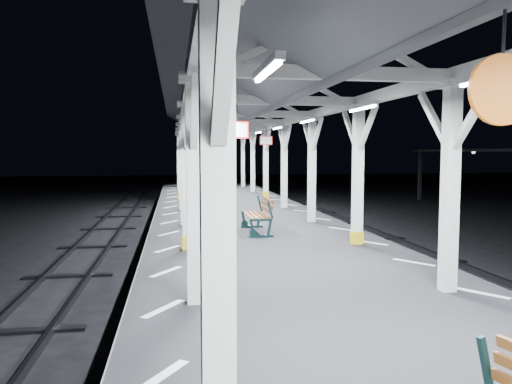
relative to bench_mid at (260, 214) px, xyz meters
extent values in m
plane|color=black|center=(-0.04, -4.22, -1.51)|extent=(120.00, 120.00, 0.00)
cube|color=black|center=(-0.04, -4.22, -1.01)|extent=(6.00, 50.00, 1.00)
cube|color=silver|center=(-2.49, -4.22, -0.51)|extent=(1.00, 48.00, 0.01)
cube|color=silver|center=(2.41, -4.22, -0.51)|extent=(1.00, 48.00, 0.01)
cube|color=#2D2D33|center=(-4.49, -4.22, -1.43)|extent=(0.08, 60.00, 0.16)
cube|color=black|center=(-5.04, -4.22, -1.48)|extent=(2.20, 0.22, 0.06)
cube|color=#2D2D33|center=(4.41, -4.22, -1.43)|extent=(0.08, 60.00, 0.16)
cube|color=silver|center=(-2.04, -10.22, 1.09)|extent=(0.22, 0.22, 3.20)
cube|color=silver|center=(-2.04, -9.67, 2.24)|extent=(0.10, 0.99, 0.99)
cube|color=silver|center=(-2.04, -10.77, 2.24)|extent=(0.10, 0.99, 0.99)
cube|color=silver|center=(-2.04, -6.22, 1.09)|extent=(0.22, 0.22, 3.20)
cube|color=silver|center=(-2.04, -6.22, 2.75)|extent=(0.40, 0.40, 0.12)
cube|color=silver|center=(-2.04, -5.67, 2.24)|extent=(0.10, 0.99, 0.99)
cube|color=silver|center=(-2.04, -6.77, 2.24)|extent=(0.10, 0.99, 0.99)
cube|color=silver|center=(-2.04, -2.22, 1.09)|extent=(0.22, 0.22, 3.20)
cube|color=silver|center=(-2.04, -2.22, 2.75)|extent=(0.40, 0.40, 0.12)
cube|color=gold|center=(-2.04, -2.22, -0.33)|extent=(0.26, 0.26, 0.30)
cube|color=silver|center=(-2.04, -1.67, 2.24)|extent=(0.10, 0.99, 0.99)
cube|color=silver|center=(-2.04, -2.77, 2.24)|extent=(0.10, 0.99, 0.99)
cube|color=silver|center=(-2.04, 1.78, 1.09)|extent=(0.22, 0.22, 3.20)
cube|color=silver|center=(-2.04, 1.78, 2.75)|extent=(0.40, 0.40, 0.12)
cube|color=silver|center=(-2.04, 2.33, 2.24)|extent=(0.10, 0.99, 0.99)
cube|color=silver|center=(-2.04, 1.23, 2.24)|extent=(0.10, 0.99, 0.99)
cube|color=silver|center=(-2.04, 5.78, 1.09)|extent=(0.22, 0.22, 3.20)
cube|color=silver|center=(-2.04, 5.78, 2.75)|extent=(0.40, 0.40, 0.12)
cube|color=silver|center=(-2.04, 6.33, 2.24)|extent=(0.10, 0.99, 0.99)
cube|color=silver|center=(-2.04, 5.23, 2.24)|extent=(0.10, 0.99, 0.99)
cube|color=silver|center=(-2.04, 9.78, 1.09)|extent=(0.22, 0.22, 3.20)
cube|color=silver|center=(-2.04, 9.78, 2.75)|extent=(0.40, 0.40, 0.12)
cube|color=gold|center=(-2.04, 9.78, -0.33)|extent=(0.26, 0.26, 0.30)
cube|color=silver|center=(-2.04, 10.33, 2.24)|extent=(0.10, 0.99, 0.99)
cube|color=silver|center=(-2.04, 9.23, 2.24)|extent=(0.10, 0.99, 0.99)
cube|color=silver|center=(-2.04, 13.78, 1.09)|extent=(0.22, 0.22, 3.20)
cube|color=silver|center=(-2.04, 13.78, 2.75)|extent=(0.40, 0.40, 0.12)
cube|color=silver|center=(-2.04, 14.33, 2.24)|extent=(0.10, 0.99, 0.99)
cube|color=silver|center=(-2.04, 13.23, 2.24)|extent=(0.10, 0.99, 0.99)
cube|color=silver|center=(-2.04, 17.78, 1.09)|extent=(0.22, 0.22, 3.20)
cube|color=silver|center=(-2.04, 17.78, 2.75)|extent=(0.40, 0.40, 0.12)
cube|color=silver|center=(-2.04, 18.33, 2.24)|extent=(0.10, 0.99, 0.99)
cube|color=silver|center=(-2.04, 17.23, 2.24)|extent=(0.10, 0.99, 0.99)
cube|color=silver|center=(1.96, -6.22, 1.09)|extent=(0.22, 0.22, 3.20)
cube|color=silver|center=(1.96, -6.22, 2.75)|extent=(0.40, 0.40, 0.12)
cube|color=silver|center=(1.96, -5.67, 2.24)|extent=(0.10, 0.99, 0.99)
cube|color=silver|center=(1.96, -6.77, 2.24)|extent=(0.10, 0.99, 0.99)
cube|color=silver|center=(1.96, -2.22, 1.09)|extent=(0.22, 0.22, 3.20)
cube|color=silver|center=(1.96, -2.22, 2.75)|extent=(0.40, 0.40, 0.12)
cube|color=gold|center=(1.96, -2.22, -0.33)|extent=(0.26, 0.26, 0.30)
cube|color=silver|center=(1.96, -1.67, 2.24)|extent=(0.10, 0.99, 0.99)
cube|color=silver|center=(1.96, -2.77, 2.24)|extent=(0.10, 0.99, 0.99)
cube|color=silver|center=(1.96, 1.78, 1.09)|extent=(0.22, 0.22, 3.20)
cube|color=silver|center=(1.96, 1.78, 2.75)|extent=(0.40, 0.40, 0.12)
cube|color=silver|center=(1.96, 2.33, 2.24)|extent=(0.10, 0.99, 0.99)
cube|color=silver|center=(1.96, 1.23, 2.24)|extent=(0.10, 0.99, 0.99)
cube|color=silver|center=(1.96, 5.78, 1.09)|extent=(0.22, 0.22, 3.20)
cube|color=silver|center=(1.96, 5.78, 2.75)|extent=(0.40, 0.40, 0.12)
cube|color=silver|center=(1.96, 6.33, 2.24)|extent=(0.10, 0.99, 0.99)
cube|color=silver|center=(1.96, 5.23, 2.24)|extent=(0.10, 0.99, 0.99)
cube|color=silver|center=(1.96, 9.78, 1.09)|extent=(0.22, 0.22, 3.20)
cube|color=silver|center=(1.96, 9.78, 2.75)|extent=(0.40, 0.40, 0.12)
cube|color=gold|center=(1.96, 9.78, -0.33)|extent=(0.26, 0.26, 0.30)
cube|color=silver|center=(1.96, 10.33, 2.24)|extent=(0.10, 0.99, 0.99)
cube|color=silver|center=(1.96, 9.23, 2.24)|extent=(0.10, 0.99, 0.99)
cube|color=silver|center=(1.96, 13.78, 1.09)|extent=(0.22, 0.22, 3.20)
cube|color=silver|center=(1.96, 13.78, 2.75)|extent=(0.40, 0.40, 0.12)
cube|color=silver|center=(1.96, 14.33, 2.24)|extent=(0.10, 0.99, 0.99)
cube|color=silver|center=(1.96, 13.23, 2.24)|extent=(0.10, 0.99, 0.99)
cube|color=silver|center=(1.96, 17.78, 1.09)|extent=(0.22, 0.22, 3.20)
cube|color=silver|center=(1.96, 17.78, 2.75)|extent=(0.40, 0.40, 0.12)
cube|color=silver|center=(1.96, 18.33, 2.24)|extent=(0.10, 0.99, 0.99)
cube|color=silver|center=(1.96, 17.23, 2.24)|extent=(0.10, 0.99, 0.99)
cube|color=silver|center=(-2.04, -4.22, 2.87)|extent=(0.18, 48.00, 0.24)
cube|color=silver|center=(1.96, -4.22, 2.87)|extent=(0.18, 48.00, 0.24)
cube|color=silver|center=(-0.04, -6.22, 2.87)|extent=(4.20, 0.14, 0.20)
cube|color=silver|center=(-0.04, -2.22, 2.87)|extent=(4.20, 0.14, 0.20)
cube|color=silver|center=(-0.04, 1.78, 2.87)|extent=(4.20, 0.14, 0.20)
cube|color=silver|center=(-0.04, 5.78, 2.87)|extent=(4.20, 0.14, 0.20)
cube|color=silver|center=(-0.04, 9.78, 2.87)|extent=(4.20, 0.14, 0.20)
cube|color=silver|center=(-0.04, 13.78, 2.87)|extent=(4.20, 0.14, 0.20)
cube|color=silver|center=(-0.04, 17.78, 2.87)|extent=(4.20, 0.14, 0.20)
cube|color=silver|center=(-0.04, -4.22, 3.79)|extent=(0.16, 48.00, 0.20)
cube|color=#4A4C51|center=(-1.34, -4.22, 3.41)|extent=(2.80, 49.00, 1.45)
cube|color=#4A4C51|center=(1.26, -4.22, 3.41)|extent=(2.80, 49.00, 1.45)
cube|color=silver|center=(-1.34, -8.22, 2.59)|extent=(0.10, 1.35, 0.08)
cube|color=white|center=(-1.34, -8.22, 2.54)|extent=(0.05, 1.25, 0.05)
cube|color=silver|center=(-1.34, -4.22, 2.59)|extent=(0.10, 1.35, 0.08)
cube|color=white|center=(-1.34, -4.22, 2.54)|extent=(0.05, 1.25, 0.05)
cube|color=silver|center=(-1.34, -0.22, 2.59)|extent=(0.10, 1.35, 0.08)
cube|color=white|center=(-1.34, -0.22, 2.54)|extent=(0.05, 1.25, 0.05)
cube|color=silver|center=(-1.34, 3.78, 2.59)|extent=(0.10, 1.35, 0.08)
cube|color=white|center=(-1.34, 3.78, 2.54)|extent=(0.05, 1.25, 0.05)
cube|color=silver|center=(-1.34, 7.78, 2.59)|extent=(0.10, 1.35, 0.08)
cube|color=white|center=(-1.34, 7.78, 2.54)|extent=(0.05, 1.25, 0.05)
cube|color=silver|center=(-1.34, 11.78, 2.59)|extent=(0.10, 1.35, 0.08)
cube|color=white|center=(-1.34, 11.78, 2.54)|extent=(0.05, 1.25, 0.05)
cube|color=silver|center=(-1.34, 15.78, 2.59)|extent=(0.10, 1.35, 0.08)
cube|color=white|center=(-1.34, 15.78, 2.54)|extent=(0.05, 1.25, 0.05)
cube|color=silver|center=(1.26, -8.22, 2.59)|extent=(0.10, 1.35, 0.08)
cube|color=white|center=(1.26, -8.22, 2.54)|extent=(0.05, 1.25, 0.05)
cube|color=silver|center=(1.26, -4.22, 2.59)|extent=(0.10, 1.35, 0.08)
cube|color=white|center=(1.26, -4.22, 2.54)|extent=(0.05, 1.25, 0.05)
cube|color=silver|center=(1.26, -0.22, 2.59)|extent=(0.10, 1.35, 0.08)
cube|color=white|center=(1.26, -0.22, 2.54)|extent=(0.05, 1.25, 0.05)
cube|color=silver|center=(1.26, 3.78, 2.59)|extent=(0.10, 1.35, 0.08)
cube|color=white|center=(1.26, 3.78, 2.54)|extent=(0.05, 1.25, 0.05)
cube|color=silver|center=(1.26, 7.78, 2.59)|extent=(0.10, 1.35, 0.08)
cube|color=white|center=(1.26, 7.78, 2.54)|extent=(0.05, 1.25, 0.05)
cube|color=silver|center=(1.26, 11.78, 2.59)|extent=(0.10, 1.35, 0.08)
cube|color=white|center=(1.26, 11.78, 2.54)|extent=(0.05, 1.25, 0.05)
cube|color=silver|center=(1.26, 15.78, 2.59)|extent=(0.10, 1.35, 0.08)
cube|color=white|center=(1.26, 15.78, 2.54)|extent=(0.05, 1.25, 0.05)
cylinder|color=black|center=(-0.04, -10.22, 2.54)|extent=(0.02, 0.02, 0.30)
cylinder|color=#DC5F0C|center=(-0.04, -10.22, 2.14)|extent=(0.50, 0.04, 0.50)
cylinder|color=black|center=(-1.04, -3.21, 2.51)|extent=(0.02, 0.02, 0.36)
cube|color=red|center=(-1.04, -3.21, 2.15)|extent=(0.50, 0.03, 0.35)
cube|color=white|center=(-1.04, -3.21, 2.15)|extent=(0.44, 0.04, 0.29)
cylinder|color=black|center=(1.27, 5.97, 2.51)|extent=(0.02, 0.02, 0.36)
cube|color=red|center=(1.27, 5.97, 2.15)|extent=(0.50, 0.03, 0.35)
cube|color=white|center=(1.27, 5.97, 2.15)|extent=(0.44, 0.05, 0.29)
cube|color=black|center=(13.96, 17.78, 0.14)|extent=(0.20, 0.20, 3.30)
sphere|color=silver|center=(13.96, 11.78, 1.71)|extent=(0.20, 0.20, 0.20)
sphere|color=silver|center=(13.96, 17.78, 1.71)|extent=(0.20, 0.20, 0.20)
cube|color=#0F2929|center=(-0.02, -10.13, 0.13)|extent=(0.16, 0.08, 0.42)
cube|color=#0F2929|center=(-0.11, -0.85, -0.48)|extent=(0.64, 0.07, 0.06)
cube|color=#0F2929|center=(-0.34, -0.85, -0.27)|extent=(0.17, 0.05, 0.49)
cube|color=#0F2929|center=(0.10, -0.85, -0.27)|extent=(0.15, 0.05, 0.49)
cube|color=#0F2929|center=(0.12, -0.85, 0.20)|extent=(0.17, 0.05, 0.47)
cube|color=#0F2929|center=(-0.09, 0.85, -0.48)|extent=(0.64, 0.07, 0.06)
cube|color=#0F2929|center=(-0.33, 0.86, -0.27)|extent=(0.17, 0.05, 0.49)
cube|color=#0F2929|center=(0.12, 0.85, -0.27)|extent=(0.15, 0.05, 0.49)
cube|color=#0F2929|center=(0.14, 0.85, 0.20)|extent=(0.17, 0.05, 0.47)
cube|color=brown|center=(-0.32, 0.00, -0.03)|extent=(0.11, 1.62, 0.04)
cube|color=brown|center=(-0.18, 0.00, -0.03)|extent=(0.11, 1.62, 0.04)
cube|color=brown|center=(-0.04, 0.00, -0.03)|extent=(0.11, 1.62, 0.04)
cube|color=brown|center=(0.10, 0.00, -0.03)|extent=(0.11, 1.62, 0.04)
cube|color=brown|center=(0.18, 0.00, 0.12)|extent=(0.07, 1.62, 0.10)
cube|color=brown|center=(0.20, 0.00, 0.26)|extent=(0.07, 1.62, 0.10)
cube|color=brown|center=(0.22, 0.00, 0.40)|extent=(0.07, 1.62, 0.10)
cube|color=#0F2929|center=(-1.03, 4.84, -0.48)|extent=(0.66, 0.26, 0.07)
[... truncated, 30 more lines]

